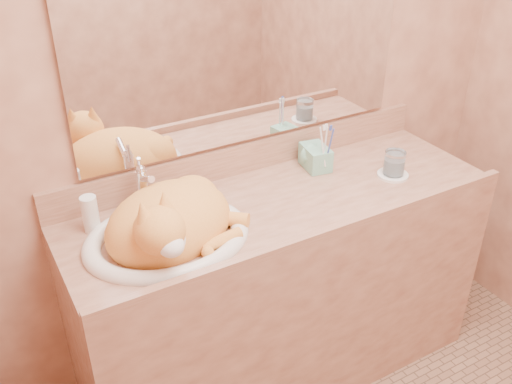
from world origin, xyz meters
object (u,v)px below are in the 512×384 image
vanity_counter (281,291)px  soap_dispenser (324,152)px  toothbrush_cup (325,163)px  water_glass (394,163)px  cat (170,220)px  sink_basin (166,218)px

vanity_counter → soap_dispenser: 0.58m
soap_dispenser → toothbrush_cup: 0.06m
soap_dispenser → water_glass: 0.28m
cat → water_glass: cat is taller
soap_dispenser → sink_basin: bearing=-162.4°
vanity_counter → toothbrush_cup: toothbrush_cup is taller
soap_dispenser → toothbrush_cup: bearing=25.6°
vanity_counter → water_glass: bearing=-6.8°
toothbrush_cup → vanity_counter: bearing=-159.9°
cat → water_glass: 0.91m
vanity_counter → toothbrush_cup: size_ratio=15.87×
sink_basin → cat: bearing=-43.4°
cat → water_glass: size_ratio=4.75×
vanity_counter → sink_basin: sink_basin is taller
cat → soap_dispenser: soap_dispenser is taller
cat → toothbrush_cup: 0.70m
sink_basin → cat: 0.02m
vanity_counter → cat: bearing=-176.5°
vanity_counter → sink_basin: size_ratio=2.98×
soap_dispenser → cat: bearing=-161.7°
sink_basin → soap_dispenser: soap_dispenser is taller
toothbrush_cup → water_glass: (0.22, -0.14, 0.01)m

